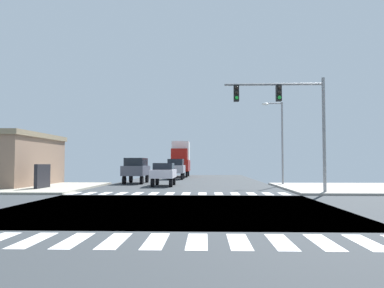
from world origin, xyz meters
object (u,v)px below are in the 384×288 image
at_px(box_truck_outer_1, 181,158).
at_px(traffic_signal_mast, 286,108).
at_px(sedan_nearside_1, 164,172).
at_px(suv_farside_1, 176,167).
at_px(suv_inner_7, 136,168).
at_px(street_lamp, 279,135).

bearing_deg(box_truck_outer_1, traffic_signal_mast, 105.95).
height_order(sedan_nearside_1, suv_farside_1, suv_farside_1).
relative_size(traffic_signal_mast, box_truck_outer_1, 0.99).
bearing_deg(suv_inner_7, box_truck_outer_1, -99.68).
xyz_separation_m(traffic_signal_mast, street_lamp, (1.20, 8.84, -0.99)).
bearing_deg(sedan_nearside_1, traffic_signal_mast, 136.60).
height_order(suv_farside_1, box_truck_outer_1, box_truck_outer_1).
xyz_separation_m(street_lamp, sedan_nearside_1, (-9.63, -0.86, -3.15)).
bearing_deg(suv_farside_1, traffic_signal_mast, 111.73).
xyz_separation_m(sedan_nearside_1, suv_farside_1, (0.00, 13.19, 0.28)).
xyz_separation_m(street_lamp, suv_farside_1, (-9.63, 12.33, -2.87)).
relative_size(suv_farside_1, suv_inner_7, 1.00).
bearing_deg(suv_farside_1, sedan_nearside_1, 90.00).
bearing_deg(street_lamp, suv_inner_7, 166.29).
relative_size(traffic_signal_mast, sedan_nearside_1, 1.66).
bearing_deg(sedan_nearside_1, box_truck_outer_1, -90.00).
distance_m(street_lamp, suv_farside_1, 15.90).
distance_m(traffic_signal_mast, suv_inner_7, 16.96).
bearing_deg(suv_farside_1, box_truck_outer_1, -90.00).
distance_m(traffic_signal_mast, box_truck_outer_1, 30.80).
bearing_deg(traffic_signal_mast, box_truck_outer_1, 105.95).
xyz_separation_m(traffic_signal_mast, suv_farside_1, (-8.43, 21.16, -3.86)).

